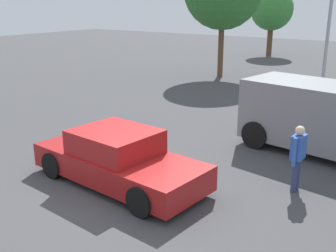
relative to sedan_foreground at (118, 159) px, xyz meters
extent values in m
plane|color=#424244|center=(0.15, -0.23, -0.59)|extent=(80.00, 80.00, 0.00)
cube|color=maroon|center=(0.03, 0.00, -0.14)|extent=(4.45, 2.09, 0.57)
cube|color=maroon|center=(-0.07, 0.01, 0.42)|extent=(1.94, 1.74, 0.55)
cube|color=slate|center=(0.78, -0.07, 0.42)|extent=(0.19, 1.46, 0.46)
cube|color=slate|center=(-0.93, 0.08, 0.42)|extent=(0.19, 1.46, 0.46)
cylinder|color=black|center=(1.55, 0.68, -0.27)|extent=(0.66, 0.28, 0.64)
cylinder|color=black|center=(1.41, -0.94, -0.27)|extent=(0.66, 0.28, 0.64)
cylinder|color=black|center=(-1.35, 0.93, -0.27)|extent=(0.66, 0.28, 0.64)
cylinder|color=black|center=(-1.50, -0.68, -0.27)|extent=(0.66, 0.28, 0.64)
ellipsoid|color=beige|center=(-1.75, 2.09, -0.36)|extent=(0.46, 0.42, 0.25)
sphere|color=beige|center=(-1.96, 2.22, -0.29)|extent=(0.20, 0.20, 0.20)
sphere|color=beige|center=(-2.02, 2.26, -0.29)|extent=(0.09, 0.09, 0.09)
cylinder|color=beige|center=(-1.89, 2.10, -0.53)|extent=(0.06, 0.06, 0.12)
cylinder|color=beige|center=(-1.81, 2.21, -0.53)|extent=(0.06, 0.06, 0.12)
cylinder|color=beige|center=(-1.68, 1.96, -0.53)|extent=(0.06, 0.06, 0.12)
cylinder|color=beige|center=(-1.60, 2.08, -0.53)|extent=(0.06, 0.06, 0.12)
sphere|color=beige|center=(-1.55, 1.96, -0.32)|extent=(0.11, 0.11, 0.11)
cube|color=gray|center=(3.47, 4.73, 0.51)|extent=(4.80, 2.59, 1.72)
cylinder|color=black|center=(1.94, 5.88, -0.19)|extent=(0.83, 0.37, 0.80)
cylinder|color=black|center=(1.67, 4.08, -0.19)|extent=(0.83, 0.37, 0.80)
cylinder|color=navy|center=(3.55, 2.03, -0.20)|extent=(0.13, 0.13, 0.77)
cylinder|color=navy|center=(3.55, 1.86, -0.20)|extent=(0.13, 0.13, 0.77)
cube|color=#3359B2|center=(3.55, 1.95, 0.46)|extent=(0.25, 0.41, 0.55)
cylinder|color=#3359B2|center=(3.56, 2.19, 0.41)|extent=(0.09, 0.09, 0.64)
cylinder|color=#3359B2|center=(3.54, 1.71, 0.41)|extent=(0.09, 0.09, 0.64)
sphere|color=beige|center=(3.55, 1.95, 0.84)|extent=(0.21, 0.21, 0.21)
cylinder|color=gray|center=(1.45, 11.92, 2.67)|extent=(0.14, 0.14, 6.50)
cylinder|color=brown|center=(-4.72, 13.99, 0.96)|extent=(0.30, 0.30, 3.10)
cylinder|color=brown|center=(-5.98, 24.57, 0.57)|extent=(0.41, 0.41, 2.31)
sphere|color=#387F38|center=(-5.98, 24.57, 2.94)|extent=(3.22, 3.22, 3.22)
camera|label=1|loc=(6.01, -6.63, 3.53)|focal=43.78mm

